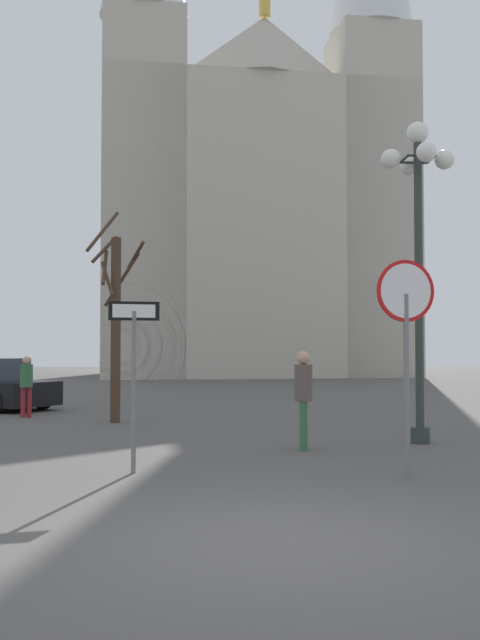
# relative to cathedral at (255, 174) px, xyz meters

# --- Properties ---
(ground_plane) EXTENTS (120.00, 120.00, 0.00)m
(ground_plane) POSITION_rel_cathedral_xyz_m (-2.95, -38.57, -12.65)
(ground_plane) COLOR #514F4C
(cathedral) EXTENTS (19.72, 12.17, 38.17)m
(cathedral) POSITION_rel_cathedral_xyz_m (0.00, 0.00, 0.00)
(cathedral) COLOR #BCB5A5
(cathedral) RESTS_ON ground
(stop_sign) EXTENTS (0.86, 0.21, 3.04)m
(stop_sign) POSITION_rel_cathedral_xyz_m (-0.80, -35.48, -10.49)
(stop_sign) COLOR slate
(stop_sign) RESTS_ON ground
(one_way_arrow_sign) EXTENTS (0.73, 0.18, 2.49)m
(one_way_arrow_sign) POSITION_rel_cathedral_xyz_m (-4.62, -34.76, -11.03)
(one_way_arrow_sign) COLOR slate
(one_way_arrow_sign) RESTS_ON ground
(street_lamp) EXTENTS (1.43, 1.43, 6.15)m
(street_lamp) POSITION_rel_cathedral_xyz_m (0.53, -31.80, -8.37)
(street_lamp) COLOR #2D3833
(street_lamp) RESTS_ON ground
(bare_tree) EXTENTS (1.46, 1.14, 5.23)m
(bare_tree) POSITION_rel_cathedral_xyz_m (-5.66, -27.61, -10.13)
(bare_tree) COLOR #473323
(bare_tree) RESTS_ON ground
(pedestrian_walking) EXTENTS (0.32, 0.32, 1.58)m
(pedestrian_walking) POSITION_rel_cathedral_xyz_m (-8.08, -26.22, -11.70)
(pedestrian_walking) COLOR maroon
(pedestrian_walking) RESTS_ON ground
(pedestrian_standing) EXTENTS (0.32, 0.32, 1.75)m
(pedestrian_standing) POSITION_rel_cathedral_xyz_m (-1.82, -32.61, -11.59)
(pedestrian_standing) COLOR #33663F
(pedestrian_standing) RESTS_ON ground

